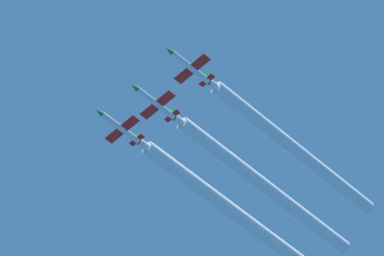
# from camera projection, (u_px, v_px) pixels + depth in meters

# --- Properties ---
(jet_far_left) EXTENTS (8.57, 12.48, 3.00)m
(jet_far_left) POSITION_uv_depth(u_px,v_px,m) (189.00, 66.00, 277.36)
(jet_far_left) COLOR silver
(jet_inner_left) EXTENTS (8.57, 12.48, 3.00)m
(jet_inner_left) POSITION_uv_depth(u_px,v_px,m) (155.00, 102.00, 282.22)
(jet_inner_left) COLOR silver
(jet_center) EXTENTS (8.57, 12.48, 3.00)m
(jet_center) POSITION_uv_depth(u_px,v_px,m) (119.00, 127.00, 286.83)
(jet_center) COLOR silver
(smoke_trail_far_left) EXTENTS (3.06, 48.29, 3.06)m
(smoke_trail_far_left) POSITION_uv_depth(u_px,v_px,m) (292.00, 148.00, 290.46)
(smoke_trail_far_left) COLOR white
(smoke_trail_inner_left) EXTENTS (3.06, 51.87, 3.06)m
(smoke_trail_inner_left) POSITION_uv_depth(u_px,v_px,m) (263.00, 185.00, 296.10)
(smoke_trail_inner_left) COLOR white
(smoke_trail_center) EXTENTS (3.06, 54.66, 3.06)m
(smoke_trail_center) POSITION_uv_depth(u_px,v_px,m) (232.00, 211.00, 301.32)
(smoke_trail_center) COLOR white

